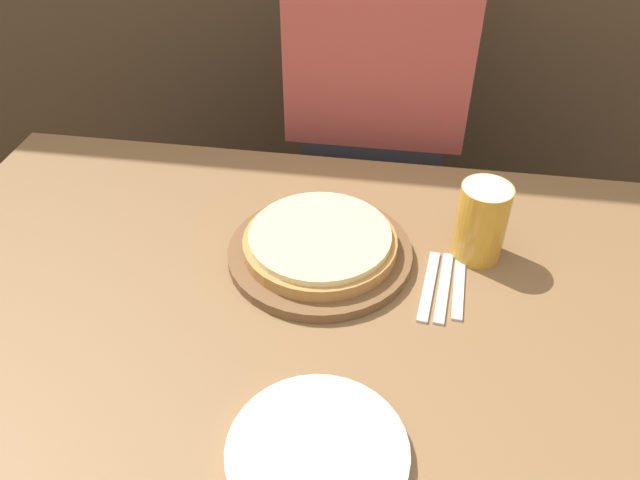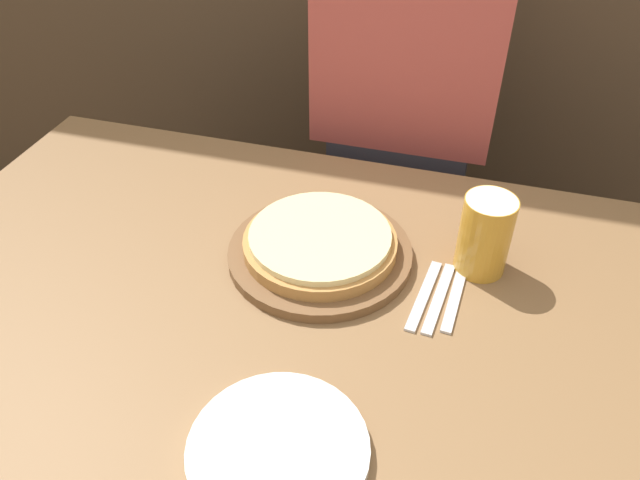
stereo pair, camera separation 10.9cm
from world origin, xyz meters
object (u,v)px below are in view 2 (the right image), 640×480
(pizza_on_board, at_px, (320,247))
(spoon, at_px, (454,301))
(dinner_knife, at_px, (439,298))
(diner_person, at_px, (400,159))
(dinner_plate, at_px, (278,450))
(beer_glass, at_px, (485,232))
(fork, at_px, (424,295))

(pizza_on_board, xyz_separation_m, spoon, (0.25, -0.05, -0.02))
(dinner_knife, bearing_deg, diner_person, 106.03)
(pizza_on_board, xyz_separation_m, diner_person, (0.06, 0.53, -0.12))
(dinner_plate, relative_size, spoon, 1.60)
(pizza_on_board, distance_m, beer_glass, 0.29)
(fork, distance_m, dinner_knife, 0.02)
(spoon, height_order, diner_person, diner_person)
(dinner_plate, distance_m, fork, 0.37)
(dinner_plate, relative_size, fork, 1.36)
(beer_glass, relative_size, spoon, 0.96)
(pizza_on_board, relative_size, dinner_knife, 1.87)
(dinner_knife, bearing_deg, beer_glass, 61.04)
(dinner_plate, bearing_deg, diner_person, 90.17)
(pizza_on_board, xyz_separation_m, dinner_plate, (0.06, -0.39, -0.02))
(spoon, bearing_deg, dinner_knife, 180.00)
(beer_glass, xyz_separation_m, fork, (-0.08, -0.10, -0.08))
(pizza_on_board, relative_size, diner_person, 0.25)
(spoon, distance_m, diner_person, 0.61)
(spoon, bearing_deg, pizza_on_board, 169.07)
(fork, relative_size, dinner_knife, 1.00)
(pizza_on_board, height_order, diner_person, diner_person)
(fork, relative_size, diner_person, 0.13)
(fork, bearing_deg, pizza_on_board, 166.37)
(beer_glass, bearing_deg, pizza_on_board, -169.07)
(pizza_on_board, relative_size, beer_glass, 2.28)
(pizza_on_board, relative_size, fork, 1.87)
(pizza_on_board, bearing_deg, spoon, -10.93)
(dinner_plate, bearing_deg, fork, 68.40)
(beer_glass, height_order, dinner_plate, beer_glass)
(beer_glass, relative_size, diner_person, 0.11)
(fork, distance_m, diner_person, 0.60)
(dinner_plate, bearing_deg, beer_glass, 64.03)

